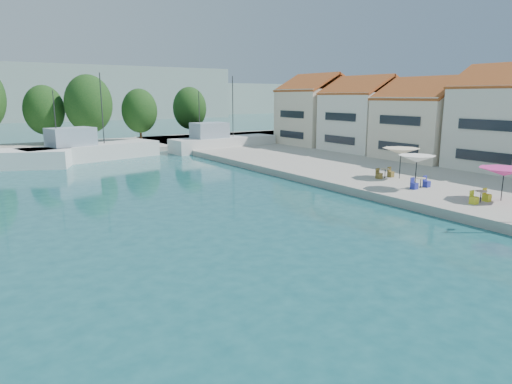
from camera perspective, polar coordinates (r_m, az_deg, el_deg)
quay_right at (r=49.38m, az=21.56°, el=3.03°), size 32.00×92.00×0.60m
quay_far at (r=66.49m, az=-24.17°, el=4.92°), size 90.00×16.00×0.60m
hill_east at (r=187.53m, az=-15.08°, el=11.18°), size 140.00×40.00×12.00m
building_03 at (r=47.45m, az=29.40°, el=8.33°), size 8.40×8.80×10.20m
building_04 at (r=52.32m, az=20.58°, el=8.76°), size 9.00×8.80×9.20m
building_05 at (r=58.16m, az=13.42°, el=9.68°), size 8.40×8.80×9.70m
building_06 at (r=64.73m, az=7.62°, el=10.30°), size 9.00×8.80×10.20m
trawler_03 at (r=55.51m, az=-20.18°, el=4.84°), size 16.13×7.67×10.20m
trawler_04 at (r=61.59m, az=-4.32°, el=6.17°), size 15.03×4.87×10.20m
tree_05 at (r=71.02m, az=-24.98°, el=9.28°), size 5.49×5.49×8.12m
tree_06 at (r=68.58m, az=-20.21°, el=10.29°), size 6.45×6.45×9.55m
tree_07 at (r=70.77m, az=-14.35°, el=9.80°), size 5.19×5.19×7.69m
tree_08 at (r=76.13m, az=-8.30°, el=10.33°), size 5.44×5.44×8.05m
umbrella_pink at (r=33.10m, az=28.59°, el=2.22°), size 3.11×3.11×2.13m
umbrella_white at (r=34.62m, az=19.47°, el=3.93°), size 2.63×2.63×2.48m
umbrella_cream at (r=38.89m, az=17.67°, el=4.89°), size 2.98×2.98×2.49m
cafe_table_01 at (r=32.18m, az=26.26°, el=-0.70°), size 1.82×0.70×0.76m
cafe_table_02 at (r=35.50m, az=19.87°, el=0.92°), size 1.82×0.70×0.76m
cafe_table_03 at (r=39.07m, az=15.82°, el=2.13°), size 1.82×0.70×0.76m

